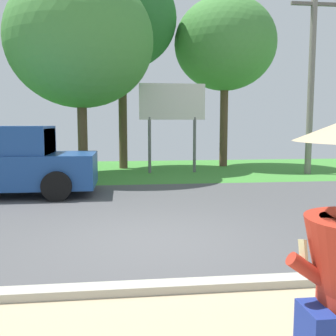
{
  "coord_description": "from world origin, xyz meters",
  "views": [
    {
      "loc": [
        -0.49,
        -6.31,
        1.94
      ],
      "look_at": [
        0.38,
        1.0,
        1.1
      ],
      "focal_mm": 41.54,
      "sensor_mm": 36.0,
      "label": 1
    }
  ],
  "objects_px": {
    "roadside_billboard": "(172,108)",
    "tree_right_mid": "(225,44)",
    "utility_pole": "(311,78)",
    "tree_center_back": "(122,19)",
    "tree_right_far": "(80,41)"
  },
  "relations": [
    {
      "from": "tree_right_far",
      "to": "roadside_billboard",
      "type": "bearing_deg",
      "value": 7.7
    },
    {
      "from": "tree_center_back",
      "to": "tree_right_far",
      "type": "height_order",
      "value": "tree_center_back"
    },
    {
      "from": "roadside_billboard",
      "to": "tree_right_mid",
      "type": "xyz_separation_m",
      "value": [
        2.65,
        2.11,
        2.91
      ]
    },
    {
      "from": "roadside_billboard",
      "to": "tree_right_far",
      "type": "bearing_deg",
      "value": -172.3
    },
    {
      "from": "roadside_billboard",
      "to": "tree_right_far",
      "type": "height_order",
      "value": "tree_right_far"
    },
    {
      "from": "utility_pole",
      "to": "tree_right_far",
      "type": "relative_size",
      "value": 0.95
    },
    {
      "from": "utility_pole",
      "to": "tree_right_mid",
      "type": "xyz_separation_m",
      "value": [
        -2.57,
        3.06,
        1.79
      ]
    },
    {
      "from": "utility_pole",
      "to": "tree_right_far",
      "type": "xyz_separation_m",
      "value": [
        -8.66,
        0.49,
        1.26
      ]
    },
    {
      "from": "utility_pole",
      "to": "roadside_billboard",
      "type": "relative_size",
      "value": 2.0
    },
    {
      "from": "utility_pole",
      "to": "tree_right_far",
      "type": "distance_m",
      "value": 8.76
    },
    {
      "from": "tree_center_back",
      "to": "tree_right_mid",
      "type": "xyz_separation_m",
      "value": [
        4.57,
        0.35,
        -0.86
      ]
    },
    {
      "from": "roadside_billboard",
      "to": "tree_center_back",
      "type": "xyz_separation_m",
      "value": [
        -1.93,
        1.76,
        3.77
      ]
    },
    {
      "from": "roadside_billboard",
      "to": "utility_pole",
      "type": "bearing_deg",
      "value": -10.32
    },
    {
      "from": "tree_right_mid",
      "to": "utility_pole",
      "type": "bearing_deg",
      "value": -49.92
    },
    {
      "from": "roadside_billboard",
      "to": "tree_right_mid",
      "type": "relative_size",
      "value": 0.46
    }
  ]
}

